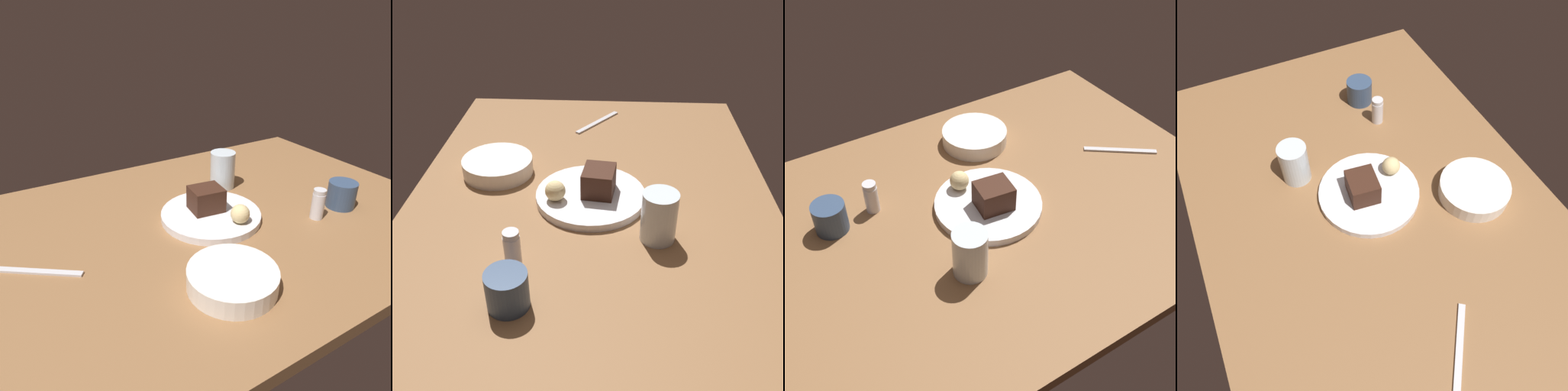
# 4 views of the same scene
# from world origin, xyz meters

# --- Properties ---
(dining_table) EXTENTS (1.20, 0.84, 0.03)m
(dining_table) POSITION_xyz_m (0.00, 0.00, 0.01)
(dining_table) COLOR brown
(dining_table) RESTS_ON ground
(dessert_plate) EXTENTS (0.25, 0.25, 0.02)m
(dessert_plate) POSITION_xyz_m (-0.01, -0.00, 0.04)
(dessert_plate) COLOR silver
(dessert_plate) RESTS_ON dining_table
(chocolate_cake_slice) EXTENTS (0.09, 0.08, 0.06)m
(chocolate_cake_slice) POSITION_xyz_m (-0.01, 0.02, 0.08)
(chocolate_cake_slice) COLOR #381E14
(chocolate_cake_slice) RESTS_ON dessert_plate
(bread_roll) EXTENTS (0.05, 0.05, 0.05)m
(bread_roll) POSITION_xyz_m (0.02, -0.08, 0.07)
(bread_roll) COLOR #DBC184
(bread_roll) RESTS_ON dessert_plate
(salt_shaker) EXTENTS (0.03, 0.03, 0.08)m
(salt_shaker) POSITION_xyz_m (0.22, -0.13, 0.07)
(salt_shaker) COLOR silver
(salt_shaker) RESTS_ON dining_table
(water_glass) EXTENTS (0.07, 0.07, 0.11)m
(water_glass) POSITION_xyz_m (0.12, 0.14, 0.08)
(water_glass) COLOR silver
(water_glass) RESTS_ON dining_table
(side_bowl) EXTENTS (0.17, 0.17, 0.04)m
(side_bowl) POSITION_xyz_m (-0.12, -0.24, 0.05)
(side_bowl) COLOR white
(side_bowl) RESTS_ON dining_table
(coffee_cup) EXTENTS (0.07, 0.07, 0.07)m
(coffee_cup) POSITION_xyz_m (0.32, -0.12, 0.07)
(coffee_cup) COLOR #334766
(coffee_cup) RESTS_ON dining_table
(butter_knife) EXTENTS (0.16, 0.12, 0.01)m
(butter_knife) POSITION_xyz_m (-0.42, -0.00, 0.03)
(butter_knife) COLOR silver
(butter_knife) RESTS_ON dining_table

